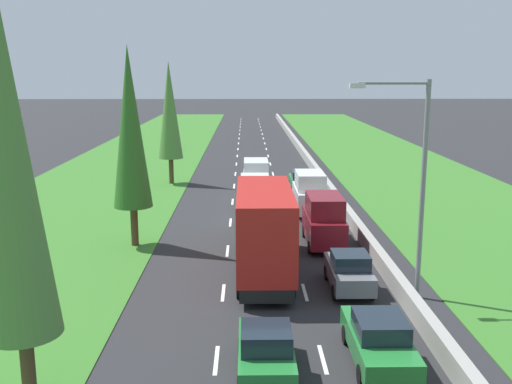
% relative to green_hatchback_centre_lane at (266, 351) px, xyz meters
% --- Properties ---
extents(ground_plane, '(300.00, 300.00, 0.00)m').
position_rel_green_hatchback_centre_lane_xyz_m(ground_plane, '(0.17, 46.06, -0.84)').
color(ground_plane, '#28282B').
rests_on(ground_plane, ground).
extents(grass_verge_left, '(14.00, 140.00, 0.04)m').
position_rel_green_hatchback_centre_lane_xyz_m(grass_verge_left, '(-12.48, 46.06, -0.82)').
color(grass_verge_left, '#387528').
rests_on(grass_verge_left, ground).
extents(grass_verge_right, '(14.00, 140.00, 0.04)m').
position_rel_green_hatchback_centre_lane_xyz_m(grass_verge_right, '(14.52, 46.06, -0.82)').
color(grass_verge_right, '#387528').
rests_on(grass_verge_right, ground).
extents(median_barrier, '(0.44, 120.00, 0.85)m').
position_rel_green_hatchback_centre_lane_xyz_m(median_barrier, '(5.87, 46.06, -0.41)').
color(median_barrier, '#9E9B93').
rests_on(median_barrier, ground).
extents(lane_markings, '(3.64, 116.00, 0.01)m').
position_rel_green_hatchback_centre_lane_xyz_m(lane_markings, '(0.17, 46.06, -0.83)').
color(lane_markings, white).
rests_on(lane_markings, ground).
extents(green_hatchback_centre_lane, '(1.74, 3.90, 1.72)m').
position_rel_green_hatchback_centre_lane_xyz_m(green_hatchback_centre_lane, '(0.00, 0.00, 0.00)').
color(green_hatchback_centre_lane, '#237A33').
rests_on(green_hatchback_centre_lane, ground).
extents(red_box_truck_centre_lane, '(2.46, 9.40, 4.18)m').
position_rel_green_hatchback_centre_lane_xyz_m(red_box_truck_centre_lane, '(0.22, 9.53, 1.35)').
color(red_box_truck_centre_lane, black).
rests_on(red_box_truck_centre_lane, ground).
extents(green_sedan_right_lane, '(1.82, 4.50, 1.64)m').
position_rel_green_hatchback_centre_lane_xyz_m(green_sedan_right_lane, '(3.67, 0.80, -0.02)').
color(green_sedan_right_lane, '#237A33').
rests_on(green_sedan_right_lane, ground).
extents(white_van_centre_lane, '(1.96, 4.90, 2.82)m').
position_rel_green_hatchback_centre_lane_xyz_m(white_van_centre_lane, '(-0.03, 19.85, 0.56)').
color(white_van_centre_lane, white).
rests_on(white_van_centre_lane, ground).
extents(white_van_centre_lane_fifth, '(1.96, 4.90, 2.82)m').
position_rel_green_hatchback_centre_lane_xyz_m(white_van_centre_lane_fifth, '(0.16, 26.99, 0.56)').
color(white_van_centre_lane_fifth, white).
rests_on(white_van_centre_lane_fifth, ground).
extents(grey_hatchback_right_lane, '(1.74, 3.90, 1.72)m').
position_rel_green_hatchback_centre_lane_xyz_m(grey_hatchback_right_lane, '(3.85, 7.37, 0.00)').
color(grey_hatchback_right_lane, slate).
rests_on(grey_hatchback_right_lane, ground).
extents(maroon_van_right_lane, '(1.96, 4.90, 2.82)m').
position_rel_green_hatchback_centre_lane_xyz_m(maroon_van_right_lane, '(3.62, 14.06, 0.56)').
color(maroon_van_right_lane, maroon).
rests_on(maroon_van_right_lane, ground).
extents(white_van_right_lane, '(1.96, 4.90, 2.82)m').
position_rel_green_hatchback_centre_lane_xyz_m(white_van_right_lane, '(3.63, 21.43, 0.56)').
color(white_van_right_lane, white).
rests_on(white_van_right_lane, ground).
extents(green_sedan_right_lane_sixth, '(1.82, 4.50, 1.64)m').
position_rel_green_hatchback_centre_lane_xyz_m(green_sedan_right_lane_sixth, '(3.83, 29.03, -0.02)').
color(green_sedan_right_lane_sixth, '#237A33').
rests_on(green_sedan_right_lane_sixth, ground).
extents(poplar_tree_nearest, '(2.08, 2.08, 11.24)m').
position_rel_green_hatchback_centre_lane_xyz_m(poplar_tree_nearest, '(-6.70, -1.50, 5.83)').
color(poplar_tree_nearest, '#4C3823').
rests_on(poplar_tree_nearest, ground).
extents(poplar_tree_second, '(2.07, 2.07, 10.69)m').
position_rel_green_hatchback_centre_lane_xyz_m(poplar_tree_second, '(-6.65, 14.13, 5.56)').
color(poplar_tree_second, '#4C3823').
rests_on(poplar_tree_second, ground).
extents(poplar_tree_third, '(2.06, 2.06, 10.22)m').
position_rel_green_hatchback_centre_lane_xyz_m(poplar_tree_third, '(-6.91, 32.29, 5.32)').
color(poplar_tree_third, '#4C3823').
rests_on(poplar_tree_third, ground).
extents(street_light_mast, '(3.20, 0.28, 9.00)m').
position_rel_green_hatchback_centre_lane_xyz_m(street_light_mast, '(6.20, 6.41, 4.40)').
color(street_light_mast, gray).
rests_on(street_light_mast, ground).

